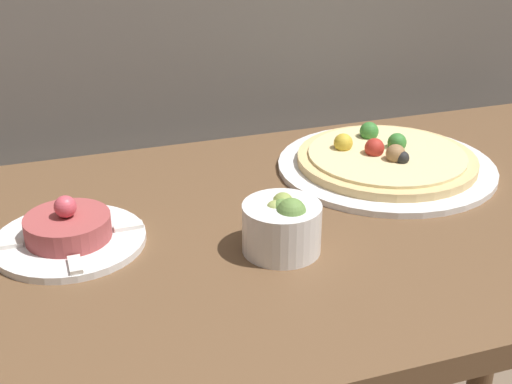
# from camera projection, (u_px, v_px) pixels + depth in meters

# --- Properties ---
(dining_table) EXTENTS (1.44, 0.68, 0.76)m
(dining_table) POSITION_uv_depth(u_px,v_px,m) (263.00, 289.00, 1.05)
(dining_table) COLOR brown
(dining_table) RESTS_ON ground_plane
(pizza_plate) EXTENTS (0.36, 0.36, 0.06)m
(pizza_plate) POSITION_uv_depth(u_px,v_px,m) (386.00, 161.00, 1.17)
(pizza_plate) COLOR white
(pizza_plate) RESTS_ON dining_table
(tartare_plate) EXTENTS (0.20, 0.20, 0.07)m
(tartare_plate) POSITION_uv_depth(u_px,v_px,m) (69.00, 233.00, 0.95)
(tartare_plate) COLOR white
(tartare_plate) RESTS_ON dining_table
(small_bowl) EXTENTS (0.10, 0.10, 0.08)m
(small_bowl) POSITION_uv_depth(u_px,v_px,m) (283.00, 225.00, 0.92)
(small_bowl) COLOR white
(small_bowl) RESTS_ON dining_table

